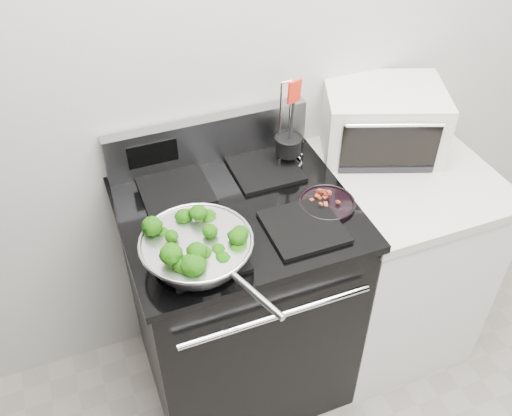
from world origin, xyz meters
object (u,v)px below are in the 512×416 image
utensil_holder (288,149)px  toaster_oven (382,120)px  gas_range (239,297)px  bacon_plate (327,201)px  skillet (197,248)px

utensil_holder → toaster_oven: (0.39, 0.00, 0.03)m
gas_range → bacon_plate: (0.30, -0.09, 0.48)m
toaster_oven → gas_range: bearing=-144.4°
utensil_holder → toaster_oven: bearing=-14.5°
utensil_holder → skillet: bearing=-156.6°
gas_range → skillet: 0.58m
utensil_holder → toaster_oven: size_ratio=0.65×
bacon_plate → toaster_oven: bearing=36.8°
gas_range → bacon_plate: gas_range is taller
bacon_plate → toaster_oven: toaster_oven is taller
skillet → bacon_plate: size_ratio=2.75×
bacon_plate → utensil_holder: (-0.03, 0.27, 0.05)m
skillet → bacon_plate: skillet is taller
skillet → bacon_plate: bearing=-9.0°
gas_range → toaster_oven: toaster_oven is taller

